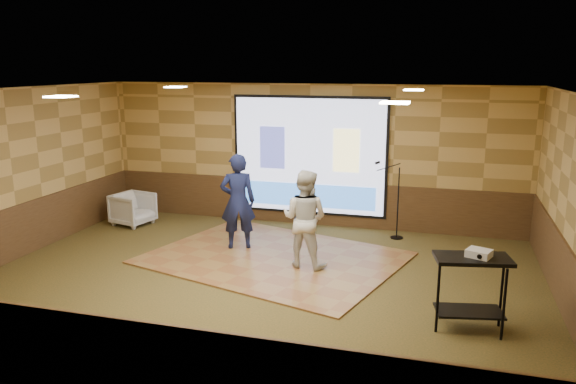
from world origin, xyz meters
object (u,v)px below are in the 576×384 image
(av_table, at_px, (471,278))
(projector, at_px, (479,253))
(projector_screen, at_px, (309,157))
(player_left, at_px, (238,201))
(dance_floor, at_px, (274,258))
(duffel_bag, at_px, (304,224))
(player_right, at_px, (305,219))
(mic_stand, at_px, (395,214))
(banquet_chair, at_px, (133,209))

(av_table, bearing_deg, projector, 13.64)
(projector_screen, xyz_separation_m, player_left, (-0.86, -1.96, -0.56))
(dance_floor, bearing_deg, duffel_bag, 88.11)
(dance_floor, height_order, av_table, av_table)
(dance_floor, distance_m, duffel_bag, 1.92)
(player_left, distance_m, player_right, 1.56)
(dance_floor, height_order, mic_stand, mic_stand)
(projector_screen, xyz_separation_m, player_right, (0.57, -2.58, -0.61))
(player_left, height_order, duffel_bag, player_left)
(projector_screen, bearing_deg, av_table, -52.80)
(player_right, relative_size, av_table, 1.67)
(dance_floor, xyz_separation_m, player_left, (-0.80, 0.34, 0.90))
(duffel_bag, bearing_deg, projector_screen, 90.00)
(projector, relative_size, mic_stand, 0.19)
(projector_screen, height_order, projector, projector_screen)
(dance_floor, distance_m, av_table, 3.84)
(player_right, height_order, duffel_bag, player_right)
(projector, height_order, mic_stand, mic_stand)
(player_right, xyz_separation_m, av_table, (2.63, -1.63, -0.16))
(dance_floor, height_order, duffel_bag, duffel_bag)
(banquet_chair, bearing_deg, av_table, -101.57)
(player_left, relative_size, av_table, 1.78)
(mic_stand, bearing_deg, player_right, -124.57)
(mic_stand, bearing_deg, player_left, -154.11)
(dance_floor, height_order, player_left, player_left)
(player_right, height_order, projector, player_right)
(player_left, distance_m, mic_stand, 3.15)
(projector, xyz_separation_m, mic_stand, (-1.39, 3.72, -0.55))
(player_right, xyz_separation_m, banquet_chair, (-4.20, 1.52, -0.51))
(av_table, xyz_separation_m, banquet_chair, (-6.83, 3.16, -0.36))
(player_left, relative_size, duffel_bag, 4.49)
(projector, height_order, duffel_bag, projector)
(mic_stand, bearing_deg, dance_floor, -139.31)
(projector, distance_m, banquet_chair, 7.61)
(player_left, relative_size, mic_stand, 1.15)
(projector_screen, bearing_deg, player_left, -113.70)
(projector_screen, distance_m, mic_stand, 2.17)
(projector_screen, distance_m, banquet_chair, 3.95)
(projector, xyz_separation_m, duffel_bag, (-3.27, 3.80, -0.92))
(player_right, bearing_deg, duffel_bag, -66.49)
(mic_stand, bearing_deg, banquet_chair, -176.69)
(player_left, distance_m, projector, 4.69)
(av_table, relative_size, banquet_chair, 1.31)
(mic_stand, bearing_deg, projector, -72.20)
(player_right, relative_size, banquet_chair, 2.18)
(dance_floor, distance_m, banquet_chair, 3.80)
(dance_floor, bearing_deg, av_table, -30.32)
(av_table, relative_size, mic_stand, 0.64)
(dance_floor, distance_m, player_left, 1.25)
(av_table, xyz_separation_m, projector, (0.07, 0.02, 0.34))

